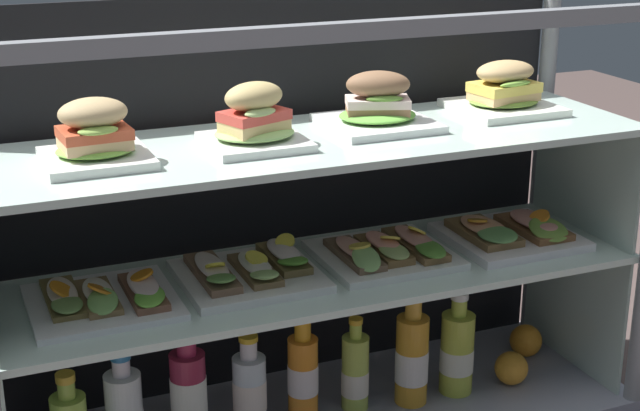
{
  "coord_description": "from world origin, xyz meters",
  "views": [
    {
      "loc": [
        -0.68,
        -1.62,
        1.1
      ],
      "look_at": [
        0.0,
        0.0,
        0.49
      ],
      "focal_mm": 54.34,
      "sensor_mm": 36.0,
      "label": 1
    }
  ],
  "objects": [
    {
      "name": "shelf_lower_glass",
      "position": [
        0.0,
        0.0,
        0.35
      ],
      "size": [
        1.27,
        0.37,
        0.01
      ],
      "primitive_type": "cube",
      "color": "silver",
      "rests_on": "riser_lower_tier"
    },
    {
      "name": "plated_roll_sandwich_near_left_corner",
      "position": [
        0.43,
        0.05,
        0.67
      ],
      "size": [
        0.2,
        0.2,
        0.11
      ],
      "color": "white",
      "rests_on": "shelf_upper_glass"
    },
    {
      "name": "open_sandwich_tray_left_of_center",
      "position": [
        0.43,
        -0.01,
        0.38
      ],
      "size": [
        0.26,
        0.25,
        0.07
      ],
      "color": "white",
      "rests_on": "shelf_lower_glass"
    },
    {
      "name": "juice_bottle_near_post",
      "position": [
        0.08,
        -0.0,
        0.12
      ],
      "size": [
        0.06,
        0.06,
        0.2
      ],
      "color": "#BBCF50",
      "rests_on": "case_base_deck"
    },
    {
      "name": "juice_bottle_front_right_end",
      "position": [
        -0.04,
        -0.0,
        0.14
      ],
      "size": [
        0.06,
        0.06,
        0.24
      ],
      "color": "orange",
      "rests_on": "case_base_deck"
    },
    {
      "name": "juice_bottle_front_left_end",
      "position": [
        0.2,
        -0.02,
        0.14
      ],
      "size": [
        0.07,
        0.07,
        0.25
      ],
      "color": "gold",
      "rests_on": "case_base_deck"
    },
    {
      "name": "orange_fruit_beside_bottles",
      "position": [
        0.54,
        0.06,
        0.07
      ],
      "size": [
        0.07,
        0.07,
        0.07
      ],
      "primitive_type": "sphere",
      "color": "orange",
      "rests_on": "case_base_deck"
    },
    {
      "name": "plated_roll_sandwich_mid_left",
      "position": [
        -0.42,
        -0.01,
        0.67
      ],
      "size": [
        0.18,
        0.18,
        0.11
      ],
      "color": "white",
      "rests_on": "shelf_upper_glass"
    },
    {
      "name": "riser_upper_tier",
      "position": [
        0.0,
        0.0,
        0.49
      ],
      "size": [
        1.25,
        0.35,
        0.25
      ],
      "color": "silver",
      "rests_on": "shelf_lower_glass"
    },
    {
      "name": "juice_bottle_back_right",
      "position": [
        -0.28,
        -0.0,
        0.14
      ],
      "size": [
        0.07,
        0.07,
        0.25
      ],
      "color": "maroon",
      "rests_on": "case_base_deck"
    },
    {
      "name": "juice_bottle_back_left",
      "position": [
        -0.15,
        -0.0,
        0.12
      ],
      "size": [
        0.07,
        0.07,
        0.21
      ],
      "color": "silver",
      "rests_on": "case_base_deck"
    },
    {
      "name": "open_sandwich_tray_near_right_corner",
      "position": [
        -0.42,
        -0.0,
        0.38
      ],
      "size": [
        0.26,
        0.25,
        0.06
      ],
      "color": "white",
      "rests_on": "shelf_lower_glass"
    },
    {
      "name": "orange_fruit_near_left_post",
      "position": [
        0.44,
        -0.04,
        0.07
      ],
      "size": [
        0.07,
        0.07,
        0.07
      ],
      "primitive_type": "sphere",
      "color": "orange",
      "rests_on": "case_base_deck"
    },
    {
      "name": "case_frame",
      "position": [
        0.0,
        0.1,
        0.48
      ],
      "size": [
        1.32,
        0.43,
        0.88
      ],
      "color": "gray",
      "rests_on": "ground"
    },
    {
      "name": "shelf_upper_glass",
      "position": [
        0.0,
        0.0,
        0.62
      ],
      "size": [
        1.27,
        0.37,
        0.01
      ],
      "primitive_type": "cube",
      "color": "silver",
      "rests_on": "riser_upper_tier"
    },
    {
      "name": "open_sandwich_tray_right_of_center",
      "position": [
        -0.14,
        0.01,
        0.38
      ],
      "size": [
        0.26,
        0.25,
        0.06
      ],
      "color": "white",
      "rests_on": "shelf_lower_glass"
    },
    {
      "name": "open_sandwich_tray_mid_right",
      "position": [
        0.14,
        -0.0,
        0.38
      ],
      "size": [
        0.26,
        0.25,
        0.06
      ],
      "color": "white",
      "rests_on": "shelf_lower_glass"
    },
    {
      "name": "juice_bottle_front_middle",
      "position": [
        0.31,
        -0.02,
        0.13
      ],
      "size": [
        0.07,
        0.07,
        0.23
      ],
      "color": "#BFCA42",
      "rests_on": "case_base_deck"
    },
    {
      "name": "plated_roll_sandwich_mid_right",
      "position": [
        -0.13,
        -0.01,
        0.67
      ],
      "size": [
        0.18,
        0.18,
        0.12
      ],
      "color": "white",
      "rests_on": "shelf_upper_glass"
    },
    {
      "name": "riser_lower_tier",
      "position": [
        0.0,
        0.0,
        0.19
      ],
      "size": [
        1.25,
        0.35,
        0.31
      ],
      "color": "silver",
      "rests_on": "case_base_deck"
    },
    {
      "name": "plated_roll_sandwich_right_of_center",
      "position": [
        0.13,
        0.03,
        0.67
      ],
      "size": [
        0.2,
        0.2,
        0.11
      ],
      "color": "white",
      "rests_on": "shelf_upper_glass"
    }
  ]
}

